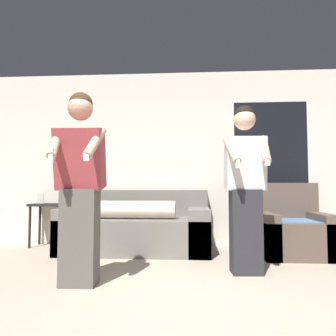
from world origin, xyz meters
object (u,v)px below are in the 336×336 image
(armchair, at_px, (292,231))
(side_table, at_px, (49,211))
(person_left, at_px, (80,185))
(person_right, at_px, (245,186))
(couch, at_px, (137,229))

(armchair, distance_m, side_table, 3.50)
(side_table, bearing_deg, person_left, -59.55)
(armchair, bearing_deg, person_left, -146.83)
(armchair, xyz_separation_m, person_right, (-0.76, -1.00, 0.59))
(person_left, bearing_deg, side_table, 120.45)
(armchair, height_order, person_right, person_right)
(armchair, bearing_deg, couch, 176.35)
(side_table, relative_size, person_left, 0.45)
(armchair, xyz_separation_m, side_table, (-3.47, 0.41, 0.22))
(couch, relative_size, person_left, 1.15)
(couch, height_order, person_left, person_left)
(person_left, bearing_deg, armchair, 33.17)
(couch, bearing_deg, person_left, -98.58)
(couch, relative_size, person_right, 1.16)
(couch, bearing_deg, armchair, -3.65)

